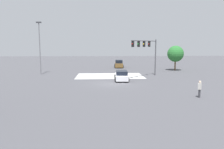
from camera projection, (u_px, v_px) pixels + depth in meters
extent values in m
plane|color=#47474C|center=(112.00, 84.00, 27.71)|extent=(133.92, 133.92, 0.00)
cube|color=silver|center=(109.00, 73.00, 37.36)|extent=(10.44, 0.60, 0.01)
cube|color=silver|center=(109.00, 74.00, 36.42)|extent=(10.44, 0.60, 0.01)
cube|color=silver|center=(110.00, 75.00, 35.48)|extent=(10.44, 0.60, 0.01)
cube|color=silver|center=(110.00, 76.00, 34.54)|extent=(10.44, 0.60, 0.01)
cube|color=silver|center=(110.00, 77.00, 33.60)|extent=(10.44, 0.60, 0.01)
cube|color=silver|center=(110.00, 78.00, 32.66)|extent=(10.44, 0.60, 0.01)
cube|color=silver|center=(111.00, 79.00, 31.72)|extent=(10.44, 0.60, 0.01)
cylinder|color=#47474C|center=(155.00, 58.00, 34.95)|extent=(0.18, 0.18, 5.72)
cylinder|color=#47474C|center=(145.00, 41.00, 32.24)|extent=(4.61, 4.61, 0.12)
cube|color=black|center=(149.00, 44.00, 33.25)|extent=(0.40, 0.40, 0.84)
sphere|color=red|center=(149.00, 44.00, 33.13)|extent=(0.16, 0.16, 0.16)
cube|color=black|center=(144.00, 44.00, 32.23)|extent=(0.40, 0.40, 0.84)
sphere|color=gold|center=(143.00, 44.00, 32.11)|extent=(0.16, 0.16, 0.16)
cube|color=black|center=(139.00, 44.00, 31.21)|extent=(0.40, 0.40, 0.84)
sphere|color=green|center=(138.00, 44.00, 31.09)|extent=(0.16, 0.16, 0.16)
cube|color=black|center=(133.00, 44.00, 30.19)|extent=(0.40, 0.40, 0.84)
sphere|color=red|center=(132.00, 44.00, 30.07)|extent=(0.16, 0.16, 0.16)
cube|color=silver|center=(122.00, 77.00, 30.14)|extent=(1.86, 4.21, 0.67)
cube|color=black|center=(122.00, 73.00, 29.81)|extent=(1.60, 2.43, 0.54)
cylinder|color=black|center=(115.00, 77.00, 31.44)|extent=(0.25, 0.63, 0.62)
cylinder|color=black|center=(127.00, 77.00, 31.44)|extent=(0.25, 0.63, 0.62)
cylinder|color=black|center=(116.00, 80.00, 28.90)|extent=(0.25, 0.63, 0.62)
cylinder|color=black|center=(128.00, 80.00, 28.90)|extent=(0.25, 0.63, 0.62)
cube|color=brown|center=(119.00, 65.00, 47.56)|extent=(1.93, 4.98, 0.78)
cube|color=black|center=(119.00, 62.00, 47.08)|extent=(1.61, 2.23, 0.68)
cylinder|color=black|center=(115.00, 65.00, 49.10)|extent=(0.25, 0.62, 0.61)
cylinder|color=black|center=(122.00, 65.00, 49.09)|extent=(0.25, 0.62, 0.61)
cylinder|color=black|center=(115.00, 67.00, 46.09)|extent=(0.25, 0.62, 0.61)
cylinder|color=black|center=(123.00, 67.00, 46.08)|extent=(0.25, 0.62, 0.61)
cylinder|color=#38383D|center=(199.00, 94.00, 20.34)|extent=(0.14, 0.14, 0.77)
cylinder|color=#38383D|center=(200.00, 93.00, 20.46)|extent=(0.14, 0.14, 0.77)
cube|color=beige|center=(200.00, 86.00, 20.30)|extent=(0.41, 0.41, 0.61)
sphere|color=beige|center=(200.00, 82.00, 20.25)|extent=(0.21, 0.21, 0.21)
cylinder|color=slate|center=(40.00, 49.00, 35.81)|extent=(0.16, 0.16, 8.39)
cube|color=#333338|center=(39.00, 22.00, 35.23)|extent=(0.80, 0.36, 0.20)
cylinder|color=brown|center=(175.00, 66.00, 41.72)|extent=(0.26, 0.26, 1.88)
sphere|color=#286B2D|center=(176.00, 54.00, 41.41)|extent=(3.07, 3.07, 3.07)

